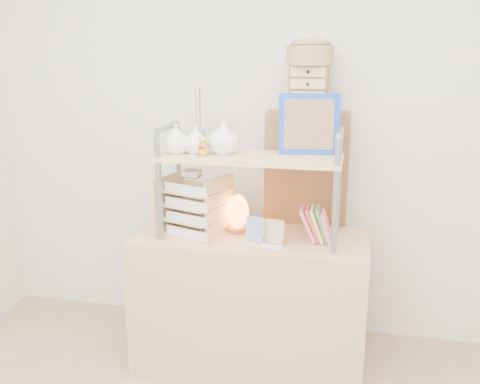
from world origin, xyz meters
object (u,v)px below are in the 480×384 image
(cabinet, at_px, (304,230))
(desk, at_px, (250,302))
(salt_lamp, at_px, (237,213))
(letter_tray, at_px, (193,208))

(cabinet, bearing_deg, desk, -126.87)
(desk, height_order, cabinet, cabinet)
(desk, height_order, salt_lamp, salt_lamp)
(desk, bearing_deg, letter_tray, -177.99)
(cabinet, relative_size, salt_lamp, 6.73)
(letter_tray, relative_size, salt_lamp, 1.71)
(desk, relative_size, cabinet, 0.89)
(letter_tray, bearing_deg, desk, 2.01)
(desk, relative_size, letter_tray, 3.50)
(desk, xyz_separation_m, salt_lamp, (-0.08, 0.06, 0.48))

